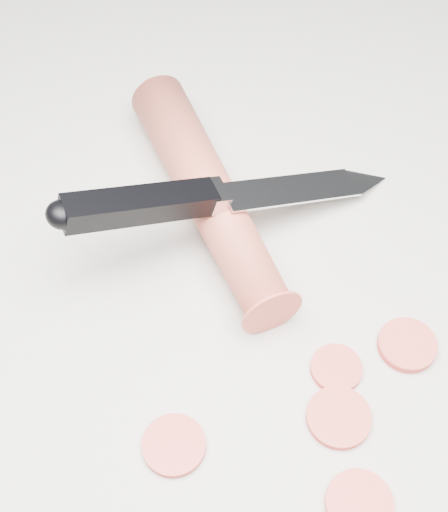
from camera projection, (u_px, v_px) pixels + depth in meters
ground at (264, 343)px, 0.47m from camera, size 2.40×2.40×0.00m
carrot at (208, 193)px, 0.52m from camera, size 0.08×0.22×0.04m
carrot_slice_0 at (359, 503)px, 0.41m from camera, size 0.04×0.04×0.01m
carrot_slice_1 at (336, 368)px, 0.46m from camera, size 0.03×0.03×0.01m
carrot_slice_2 at (339, 417)px, 0.44m from camera, size 0.04×0.04×0.01m
carrot_slice_3 at (174, 445)px, 0.43m from camera, size 0.04×0.04×0.01m
carrot_slice_5 at (407, 345)px, 0.47m from camera, size 0.04×0.04×0.01m
kitchen_knife at (235, 190)px, 0.49m from camera, size 0.26×0.08×0.09m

